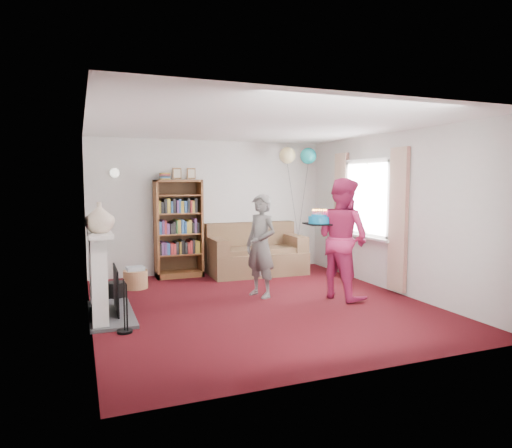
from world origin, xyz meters
name	(u,v)px	position (x,y,z in m)	size (l,w,h in m)	color
ground	(259,304)	(0.00, 0.00, 0.00)	(5.00, 5.00, 0.00)	#330709
wall_back	(211,207)	(0.00, 2.51, 1.25)	(4.50, 0.02, 2.50)	silver
wall_left	(87,222)	(-2.26, 0.00, 1.25)	(0.02, 5.00, 2.50)	silver
wall_right	(393,212)	(2.26, 0.00, 1.25)	(0.02, 5.00, 2.50)	silver
ceiling	(259,125)	(0.00, 0.00, 2.50)	(4.50, 5.00, 0.01)	white
fireplace	(103,277)	(-2.09, 0.19, 0.51)	(0.55, 1.80, 1.12)	#3F3F42
window_bay	(367,213)	(2.21, 0.60, 1.20)	(0.14, 2.02, 2.20)	white
wall_sconce	(115,173)	(-1.75, 2.36, 1.88)	(0.16, 0.23, 0.16)	gold
bookcase	(178,229)	(-0.68, 2.30, 0.87)	(0.84, 0.42, 1.97)	#472B14
sofa	(255,255)	(0.74, 2.07, 0.35)	(1.78, 0.94, 0.94)	brown
wicker_basket	(136,279)	(-1.52, 1.62, 0.16)	(0.39, 0.39, 0.35)	#A9744E
person_striped	(261,246)	(0.18, 0.40, 0.77)	(0.56, 0.37, 1.55)	black
person_magenta	(342,238)	(1.29, -0.10, 0.89)	(0.87, 0.68, 1.79)	#AE2253
birthday_cake	(320,220)	(0.94, -0.02, 1.17)	(0.39, 0.39, 0.22)	black
balloons	(298,156)	(1.57, 1.96, 2.22)	(0.75, 0.33, 1.70)	#3F3F3F
mantel_vase	(99,217)	(-2.12, -0.15, 1.31)	(0.35, 0.35, 0.37)	beige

